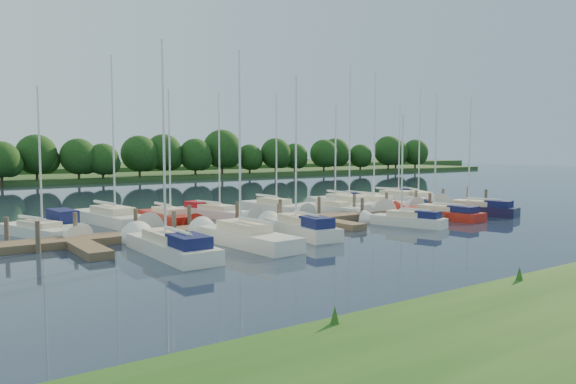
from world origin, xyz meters
TOP-DOWN VIEW (x-y plane):
  - ground at (0.00, 0.00)m, footprint 260.00×260.00m
  - dock at (0.00, 7.31)m, footprint 40.00×6.00m
  - mooring_pilings at (0.00, 8.43)m, footprint 38.24×2.84m
  - far_shore at (0.00, 75.00)m, footprint 180.00×30.00m
  - distant_hill at (0.00, 100.00)m, footprint 220.00×40.00m
  - treeline at (-1.87, 61.71)m, footprint 146.99×10.13m
  - sailboat_n_0 at (-16.84, 11.94)m, footprint 3.60×7.06m
  - motorboat at (-15.31, 12.89)m, footprint 1.90×5.33m
  - sailboat_n_2 at (-11.67, 14.74)m, footprint 3.24×9.24m
  - sailboat_n_3 at (-8.24, 13.37)m, footprint 1.93×7.39m
  - sailboat_n_4 at (-4.16, 14.14)m, footprint 3.29×7.62m
  - sailboat_n_5 at (1.25, 14.45)m, footprint 2.35×7.61m
  - sailboat_n_6 at (4.46, 10.98)m, footprint 2.37×6.88m
  - sailboat_n_7 at (7.38, 12.59)m, footprint 3.37×9.96m
  - sailboat_n_8 at (10.01, 12.62)m, footprint 2.74×9.57m
  - sailboat_n_9 at (15.07, 14.43)m, footprint 2.79×7.55m
  - sailboat_n_10 at (16.79, 13.46)m, footprint 4.74×8.86m
  - sailboat_s_0 at (-12.86, 2.63)m, footprint 2.09×8.46m
  - sailboat_s_1 at (-8.56, 2.79)m, footprint 2.52×8.35m
  - sailboat_s_2 at (-4.10, 3.82)m, footprint 2.62×7.69m
  - sailboat_s_3 at (4.01, 2.86)m, footprint 2.84×5.86m
  - sailboat_s_4 at (8.96, 4.26)m, footprint 2.37×7.42m
  - sailboat_s_5 at (13.19, 4.40)m, footprint 3.40×7.33m

SIDE VIEW (x-z plane):
  - ground at x=0.00m, z-range 0.00..0.00m
  - dock at x=0.00m, z-range 0.00..0.40m
  - sailboat_n_0 at x=-16.84m, z-range -4.24..4.78m
  - sailboat_n_6 at x=4.46m, z-range -4.11..4.65m
  - sailboat_n_3 at x=-8.24m, z-range -4.47..5.02m
  - sailboat_n_5 at x=1.25m, z-range -4.60..5.15m
  - sailboat_n_9 at x=15.07m, z-range -4.55..5.11m
  - sailboat_n_7 at x=7.38m, z-range -5.97..6.53m
  - sailboat_n_2 at x=-11.67m, z-range -5.57..6.13m
  - sailboat_s_1 at x=-8.56m, z-range -5.10..5.67m
  - far_shore at x=0.00m, z-range 0.00..0.60m
  - sailboat_n_4 at x=-4.16m, z-range -4.48..5.09m
  - sailboat_s_4 at x=8.96m, z-range -4.37..4.99m
  - sailboat_n_10 at x=16.79m, z-range -5.32..5.96m
  - sailboat_s_3 at x=4.01m, z-range -3.51..4.15m
  - sailboat_n_8 at x=10.01m, z-range -5.68..6.32m
  - sailboat_s_5 at x=13.19m, z-range -4.38..5.02m
  - sailboat_s_0 at x=-12.86m, z-range -5.08..5.74m
  - sailboat_s_2 at x=-4.10m, z-range -4.61..5.29m
  - motorboat at x=-15.31m, z-range -0.52..1.24m
  - mooring_pilings at x=0.00m, z-range -0.40..1.60m
  - distant_hill at x=0.00m, z-range 0.00..1.40m
  - treeline at x=-1.87m, z-range -0.03..8.25m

